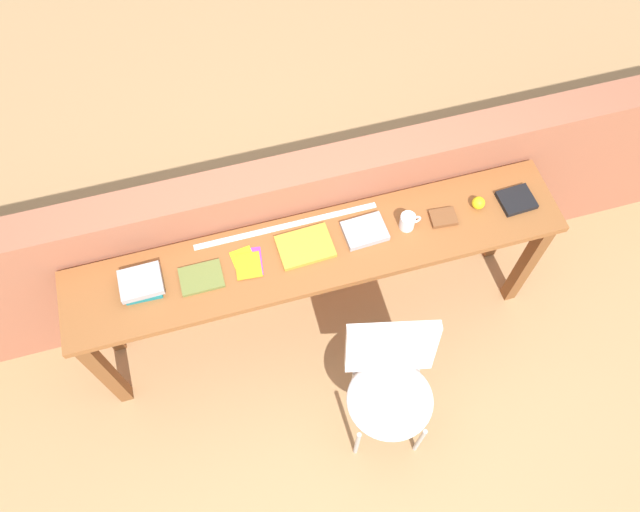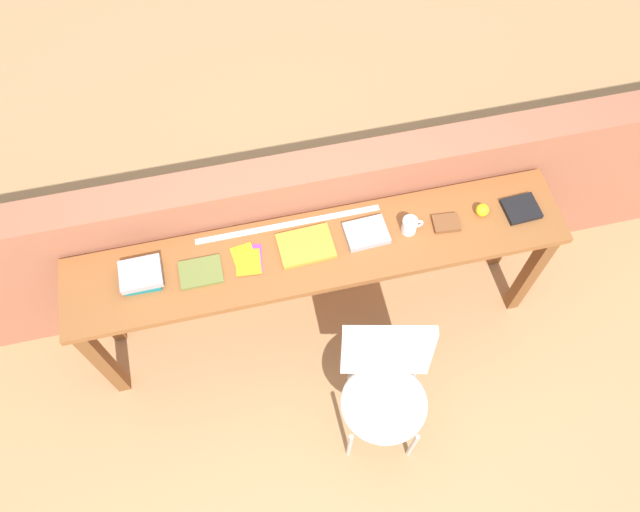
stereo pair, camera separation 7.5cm
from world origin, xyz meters
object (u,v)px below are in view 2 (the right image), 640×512
object	(u,v)px
chair_white_moulded	(385,385)
magazine_cycling	(201,272)
book_repair_rightmost	(521,209)
pamphlet_pile_colourful	(248,260)
book_open_centre	(306,246)
sports_ball_small	(482,210)
mug	(410,225)
book_stack_leftmost	(141,276)
leather_journal_brown	(446,223)

from	to	relation	value
chair_white_moulded	magazine_cycling	distance (m)	1.06
book_repair_rightmost	magazine_cycling	bearing A→B (deg)	177.32
chair_white_moulded	pamphlet_pile_colourful	world-z (taller)	chair_white_moulded
book_open_centre	sports_ball_small	xyz separation A→B (m)	(0.91, -0.00, 0.02)
book_open_centre	sports_ball_small	world-z (taller)	sports_ball_small
pamphlet_pile_colourful	sports_ball_small	xyz separation A→B (m)	(1.20, 0.01, 0.03)
book_open_centre	mug	bearing A→B (deg)	-4.24
book_open_centre	sports_ball_small	bearing A→B (deg)	-2.49
magazine_cycling	sports_ball_small	size ratio (longest dim) A/B	3.08
chair_white_moulded	magazine_cycling	size ratio (longest dim) A/B	4.37
chair_white_moulded	book_stack_leftmost	distance (m)	1.30
mug	leather_journal_brown	world-z (taller)	mug
leather_journal_brown	mug	bearing A→B (deg)	-177.14
magazine_cycling	leather_journal_brown	size ratio (longest dim) A/B	1.57
book_stack_leftmost	magazine_cycling	world-z (taller)	book_stack_leftmost
chair_white_moulded	sports_ball_small	xyz separation A→B (m)	(0.65, 0.66, 0.39)
pamphlet_pile_colourful	book_stack_leftmost	bearing A→B (deg)	178.87
chair_white_moulded	book_stack_leftmost	xyz separation A→B (m)	(-1.05, 0.66, 0.39)
pamphlet_pile_colourful	chair_white_moulded	bearing A→B (deg)	-49.98
mug	leather_journal_brown	distance (m)	0.19
mug	book_stack_leftmost	bearing A→B (deg)	179.30
book_open_centre	leather_journal_brown	bearing A→B (deg)	-4.37
chair_white_moulded	magazine_cycling	world-z (taller)	magazine_cycling
pamphlet_pile_colourful	sports_ball_small	bearing A→B (deg)	0.41
pamphlet_pile_colourful	mug	bearing A→B (deg)	-0.43
book_stack_leftmost	leather_journal_brown	xyz separation A→B (m)	(1.51, -0.02, -0.02)
book_stack_leftmost	mug	xyz separation A→B (m)	(1.32, -0.02, 0.01)
chair_white_moulded	book_open_centre	distance (m)	0.80
mug	book_repair_rightmost	distance (m)	0.59
chair_white_moulded	magazine_cycling	bearing A→B (deg)	140.86
sports_ball_small	magazine_cycling	bearing A→B (deg)	-178.90
pamphlet_pile_colourful	book_open_centre	xyz separation A→B (m)	(0.29, 0.01, 0.01)
sports_ball_small	book_stack_leftmost	bearing A→B (deg)	179.95
chair_white_moulded	book_open_centre	xyz separation A→B (m)	(-0.25, 0.66, 0.36)
chair_white_moulded	mug	xyz separation A→B (m)	(0.27, 0.64, 0.40)
magazine_cycling	mug	world-z (taller)	mug
book_stack_leftmost	magazine_cycling	xyz separation A→B (m)	(0.28, -0.03, -0.03)
book_repair_rightmost	pamphlet_pile_colourful	bearing A→B (deg)	176.56
magazine_cycling	book_open_centre	xyz separation A→B (m)	(0.52, 0.03, 0.00)
chair_white_moulded	book_repair_rightmost	distance (m)	1.13
leather_journal_brown	sports_ball_small	size ratio (longest dim) A/B	1.96
magazine_cycling	book_repair_rightmost	size ratio (longest dim) A/B	1.18
chair_white_moulded	leather_journal_brown	size ratio (longest dim) A/B	6.86
mug	book_repair_rightmost	bearing A→B (deg)	-1.04
book_open_centre	mug	xyz separation A→B (m)	(0.52, -0.02, 0.03)
book_open_centre	book_repair_rightmost	size ratio (longest dim) A/B	1.54
book_stack_leftmost	sports_ball_small	world-z (taller)	sports_ball_small
chair_white_moulded	book_repair_rightmost	size ratio (longest dim) A/B	5.17
mug	pamphlet_pile_colourful	bearing A→B (deg)	179.57
book_stack_leftmost	book_repair_rightmost	distance (m)	1.91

